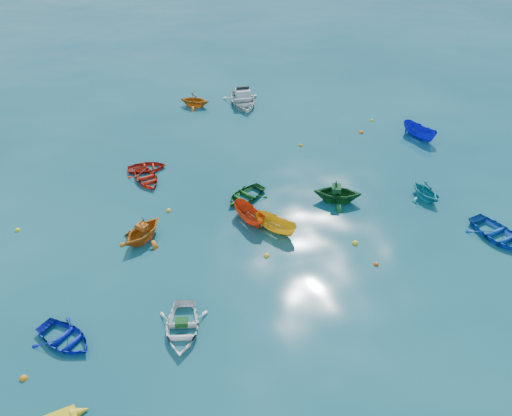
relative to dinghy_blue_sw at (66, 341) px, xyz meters
name	(u,v)px	position (x,y,z in m)	size (l,w,h in m)	color
ground	(291,264)	(11.97, 0.72, 0.00)	(160.00, 160.00, 0.00)	#0A3C49
dinghy_blue_sw	(66,341)	(0.00, 0.00, 0.00)	(2.17, 3.03, 0.63)	#0E1BB0
dinghy_white_near	(182,331)	(5.17, -1.49, 0.00)	(2.38, 3.33, 0.69)	white
dinghy_blue_se	(496,237)	(24.07, -1.89, 0.00)	(2.57, 3.59, 0.74)	#0D43A8
dinghy_orange_w	(144,239)	(4.95, 5.91, 0.00)	(2.51, 2.91, 1.53)	#C36112
sampan_yellow_mid	(276,231)	(12.39, 3.63, 0.00)	(1.05, 2.80, 1.08)	yellow
dinghy_green_e	(245,198)	(11.95, 7.49, 0.00)	(2.14, 2.99, 0.62)	#135118
dinghy_cyan_se	(424,198)	(22.69, 3.05, 0.00)	(2.10, 2.43, 1.28)	teal
dinghy_red_nw	(148,170)	(6.86, 13.41, 0.00)	(1.90, 2.66, 0.55)	red
sampan_orange_n	(250,221)	(11.30, 5.12, 0.00)	(1.08, 2.86, 1.11)	red
dinghy_green_n	(337,201)	(17.26, 4.91, 0.00)	(2.59, 3.00, 1.58)	#124F1D
sampan_blue_far	(418,138)	(27.48, 9.90, 0.00)	(1.16, 3.07, 1.19)	#1013C9
dinghy_red_far	(147,181)	(6.49, 11.99, 0.00)	(2.10, 2.93, 0.61)	red
dinghy_orange_far	(195,106)	(13.05, 22.18, 0.00)	(2.20, 2.55, 1.34)	#C36812
motorboat_white	(243,104)	(17.07, 20.95, 0.00)	(3.19, 4.46, 1.53)	silver
tarp_green_a	(182,322)	(5.20, -1.40, 0.48)	(0.57, 0.44, 0.28)	#124917
tarp_orange_a	(142,227)	(4.99, 5.94, 0.91)	(0.60, 0.45, 0.29)	#BA5313
tarp_green_b	(337,189)	(17.18, 4.96, 0.97)	(0.74, 0.56, 0.36)	#10401C
buoy_or_a	(24,379)	(-1.87, -1.38, 0.00)	(0.34, 0.34, 0.34)	orange
buoy_ye_a	(355,244)	(16.12, 0.83, 0.00)	(0.36, 0.36, 0.36)	gold
buoy_or_b	(376,265)	(16.23, -1.15, 0.00)	(0.29, 0.29, 0.29)	#D54A0B
buoy_ye_b	(18,230)	(-1.80, 9.63, 0.00)	(0.31, 0.31, 0.31)	yellow
buoy_or_c	(123,245)	(3.71, 5.86, 0.00)	(0.30, 0.30, 0.30)	#CF660B
buoy_ye_c	(267,256)	(10.98, 1.81, 0.00)	(0.34, 0.34, 0.34)	yellow
buoy_or_d	(361,133)	(23.80, 12.31, 0.00)	(0.37, 0.37, 0.37)	#D6600B
buoy_ye_d	(169,211)	(7.00, 8.05, 0.00)	(0.33, 0.33, 0.33)	yellow
buoy_or_e	(300,146)	(18.38, 12.31, 0.00)	(0.29, 0.29, 0.29)	orange
buoy_ye_e	(372,121)	(25.74, 13.78, 0.00)	(0.32, 0.32, 0.32)	yellow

